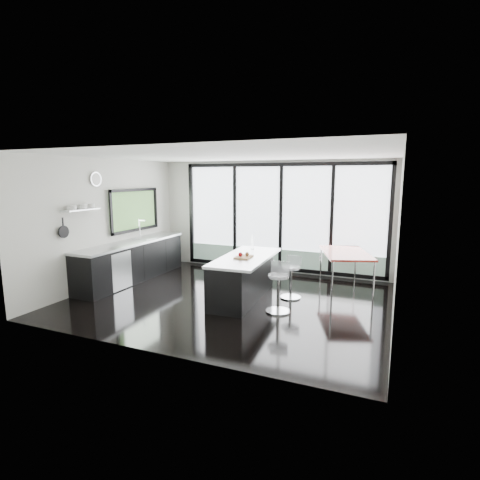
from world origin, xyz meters
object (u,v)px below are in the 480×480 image
at_px(red_table, 345,271).
at_px(island, 243,277).
at_px(bar_stool_near, 278,293).
at_px(bar_stool_far, 291,282).

bearing_deg(red_table, island, -143.34).
bearing_deg(bar_stool_near, island, 146.30).
height_order(island, bar_stool_far, island).
height_order(island, bar_stool_near, island).
bearing_deg(island, red_table, 36.66).
relative_size(bar_stool_far, red_table, 0.42).
bearing_deg(red_table, bar_stool_near, -116.96).
distance_m(bar_stool_far, red_table, 1.32).
xyz_separation_m(bar_stool_near, bar_stool_far, (-0.00, 0.86, -0.02)).
relative_size(bar_stool_near, red_table, 0.45).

